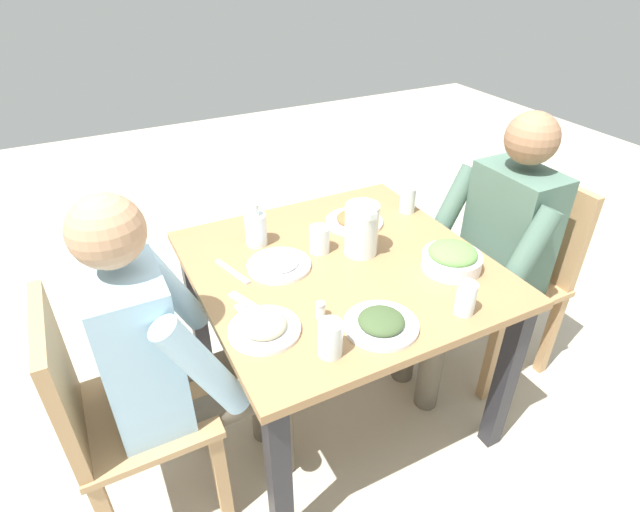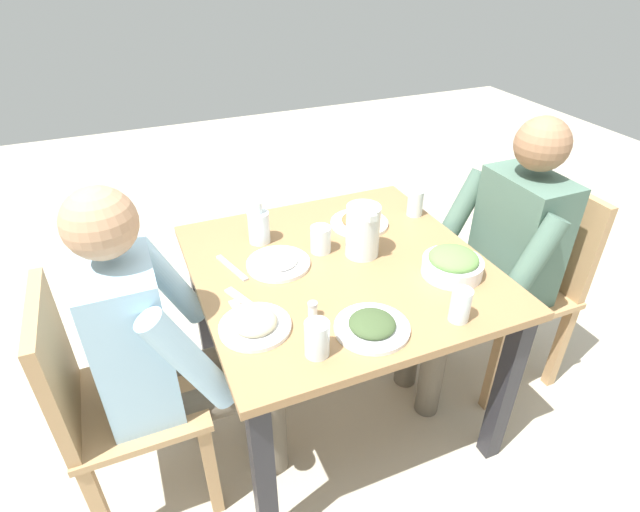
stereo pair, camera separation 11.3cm
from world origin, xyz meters
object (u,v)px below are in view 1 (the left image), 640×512
diner_near (490,249)px  water_pitcher (361,229)px  oil_carafe (256,230)px  plate_beans (264,327)px  dining_table (340,287)px  chair_far (112,409)px  plate_yoghurt (279,263)px  water_glass_by_pitcher (319,239)px  diner_far (173,351)px  water_glass_near_left (408,200)px  salt_shaker (321,310)px  water_glass_far_right (466,298)px  salad_bowl (452,258)px  plate_rice_curry (354,220)px  plate_dolmas (381,323)px  chair_near (520,266)px  water_glass_near_right (330,338)px

diner_near → water_pitcher: bearing=76.9°
diner_near → oil_carafe: diner_near is taller
diner_near → plate_beans: bearing=97.0°
dining_table → chair_far: chair_far is taller
plate_yoghurt → water_glass_by_pitcher: 0.18m
water_pitcher → diner_far: bearing=100.1°
water_glass_near_left → salt_shaker: bearing=125.2°
water_glass_far_right → water_glass_near_left: bearing=-20.4°
diner_far → dining_table: bearing=-81.4°
salad_bowl → water_glass_by_pitcher: water_glass_by_pitcher is taller
water_pitcher → water_glass_near_left: (0.18, -0.33, -0.04)m
water_pitcher → diner_near: bearing=-103.1°
water_glass_by_pitcher → oil_carafe: (0.15, 0.18, 0.01)m
plate_rice_curry → plate_yoghurt: (-0.15, 0.39, 0.00)m
plate_rice_curry → water_glass_near_left: bearing=-92.5°
chair_far → plate_dolmas: size_ratio=3.94×
diner_near → water_pitcher: diner_near is taller
plate_yoghurt → water_glass_far_right: (-0.48, -0.40, 0.04)m
water_pitcher → dining_table: bearing=108.8°
dining_table → water_glass_by_pitcher: (0.11, 0.03, 0.15)m
chair_near → plate_beans: size_ratio=4.12×
salad_bowl → water_glass_near_left: 0.43m
chair_near → water_glass_by_pitcher: 0.92m
water_glass_far_right → oil_carafe: oil_carafe is taller
plate_beans → chair_far: bearing=75.7°
salad_bowl → plate_beans: size_ratio=0.96×
water_pitcher → water_glass_by_pitcher: bearing=60.3°
water_glass_by_pitcher → oil_carafe: bearing=50.5°
plate_rice_curry → diner_near: bearing=-126.1°
oil_carafe → salt_shaker: bearing=-178.0°
water_glass_near_right → oil_carafe: 0.64m
water_glass_near_right → plate_rice_curry: bearing=-35.5°
diner_far → water_glass_by_pitcher: size_ratio=11.87×
dining_table → water_glass_near_left: 0.51m
diner_far → water_glass_far_right: (-0.31, -0.82, 0.12)m
water_pitcher → water_glass_near_right: 0.54m
plate_dolmas → oil_carafe: (0.61, 0.15, 0.04)m
diner_near → water_pitcher: (0.12, 0.52, 0.16)m
diner_near → water_glass_near_left: 0.38m
water_glass_by_pitcher → diner_near: bearing=-106.7°
chair_near → plate_rice_curry: size_ratio=3.84×
diner_near → chair_near: bearing=-90.0°
plate_dolmas → plate_yoghurt: bearing=18.6°
chair_near → water_pitcher: water_pitcher is taller
water_glass_far_right → plate_yoghurt: bearing=39.9°
chair_near → chair_far: same height
salt_shaker → diner_far: bearing=72.6°
salad_bowl → oil_carafe: (0.46, 0.54, 0.01)m
water_glass_near_left → salt_shaker: (-0.44, 0.63, -0.03)m
plate_rice_curry → water_glass_near_right: water_glass_near_right is taller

